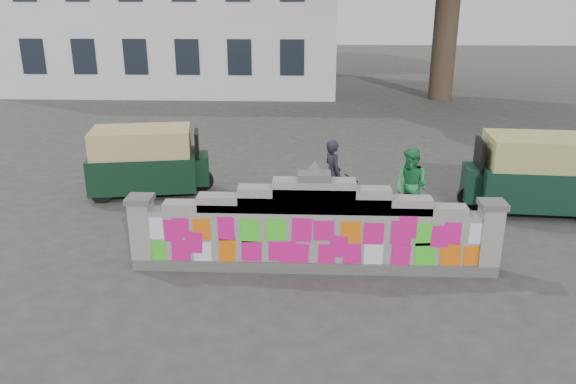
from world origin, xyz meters
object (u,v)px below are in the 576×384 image
Objects in this scene: pedestrian at (411,186)px; rickshaw_right at (538,173)px; cyclist_bike at (332,199)px; cyclist_rider at (332,185)px; rickshaw_left at (146,160)px.

rickshaw_right is at bearing 60.38° from pedestrian.
cyclist_bike is 4.65m from rickshaw_right.
rickshaw_right is (2.93, 0.76, 0.09)m from pedestrian.
rickshaw_left is (-4.47, 1.49, 0.09)m from cyclist_rider.
cyclist_rider is 0.50× the size of rickshaw_left.
rickshaw_left is at bearing 47.19° from cyclist_rider.
cyclist_rider is at bearing -138.05° from pedestrian.
rickshaw_right is (9.06, -0.84, 0.05)m from rickshaw_left.
rickshaw_left is 0.95× the size of rickshaw_right.
cyclist_bike is at bearing -138.05° from pedestrian.
pedestrian is (1.66, -0.11, 0.05)m from cyclist_rider.
rickshaw_left reaches higher than cyclist_rider.
cyclist_rider is 1.66m from pedestrian.
cyclist_bike is 0.56× the size of rickshaw_left.
pedestrian is at bearing 18.75° from rickshaw_right.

